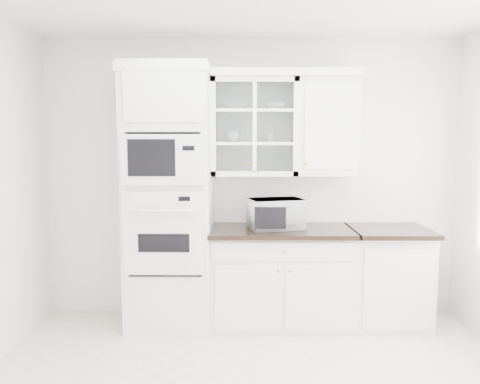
{
  "coord_description": "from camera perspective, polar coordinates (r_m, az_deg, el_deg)",
  "views": [
    {
      "loc": [
        -0.08,
        -2.83,
        1.73
      ],
      "look_at": [
        -0.1,
        1.05,
        1.3
      ],
      "focal_mm": 35.0,
      "sensor_mm": 36.0,
      "label": 1
    }
  ],
  "objects": [
    {
      "name": "room_shell",
      "position": [
        3.26,
        1.7,
        7.18
      ],
      "size": [
        4.0,
        3.5,
        2.7
      ],
      "color": "white",
      "rests_on": "ground"
    },
    {
      "name": "oven_column",
      "position": [
        4.33,
        -8.6,
        -0.77
      ],
      "size": [
        0.76,
        0.68,
        2.4
      ],
      "color": "white",
      "rests_on": "ground"
    },
    {
      "name": "base_cabinet_run",
      "position": [
        4.48,
        4.98,
        -10.14
      ],
      "size": [
        1.32,
        0.67,
        0.92
      ],
      "color": "white",
      "rests_on": "ground"
    },
    {
      "name": "extra_base_cabinet",
      "position": [
        4.66,
        17.5,
        -9.73
      ],
      "size": [
        0.72,
        0.67,
        0.92
      ],
      "color": "white",
      "rests_on": "ground"
    },
    {
      "name": "upper_cabinet_glass",
      "position": [
        4.42,
        1.75,
        7.89
      ],
      "size": [
        0.8,
        0.33,
        0.9
      ],
      "color": "white",
      "rests_on": "room_shell"
    },
    {
      "name": "upper_cabinet_solid",
      "position": [
        4.48,
        10.48,
        7.76
      ],
      "size": [
        0.55,
        0.33,
        0.9
      ],
      "primitive_type": "cube",
      "color": "white",
      "rests_on": "room_shell"
    },
    {
      "name": "crown_molding",
      "position": [
        4.43,
        0.37,
        14.18
      ],
      "size": [
        2.14,
        0.38,
        0.07
      ],
      "primitive_type": "cube",
      "color": "white",
      "rests_on": "room_shell"
    },
    {
      "name": "countertop_microwave",
      "position": [
        4.32,
        4.36,
        -2.64
      ],
      "size": [
        0.56,
        0.5,
        0.28
      ],
      "primitive_type": "imported",
      "rotation": [
        0.0,
        0.0,
        3.39
      ],
      "color": "white",
      "rests_on": "base_cabinet_run"
    },
    {
      "name": "bowl_a",
      "position": [
        4.42,
        -0.54,
        10.35
      ],
      "size": [
        0.28,
        0.28,
        0.06
      ],
      "primitive_type": "imported",
      "rotation": [
        0.0,
        0.0,
        -0.14
      ],
      "color": "white",
      "rests_on": "upper_cabinet_glass"
    },
    {
      "name": "bowl_b",
      "position": [
        4.44,
        4.36,
        10.35
      ],
      "size": [
        0.23,
        0.23,
        0.07
      ],
      "primitive_type": "imported",
      "rotation": [
        0.0,
        0.0,
        -0.12
      ],
      "color": "white",
      "rests_on": "upper_cabinet_glass"
    },
    {
      "name": "cup_a",
      "position": [
        4.43,
        -0.8,
        6.75
      ],
      "size": [
        0.14,
        0.14,
        0.1
      ],
      "primitive_type": "imported",
      "rotation": [
        0.0,
        0.0,
        0.06
      ],
      "color": "white",
      "rests_on": "upper_cabinet_glass"
    },
    {
      "name": "cup_b",
      "position": [
        4.44,
        3.76,
        6.67
      ],
      "size": [
        0.12,
        0.12,
        0.09
      ],
      "primitive_type": "imported",
      "rotation": [
        0.0,
        0.0,
        0.21
      ],
      "color": "white",
      "rests_on": "upper_cabinet_glass"
    }
  ]
}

